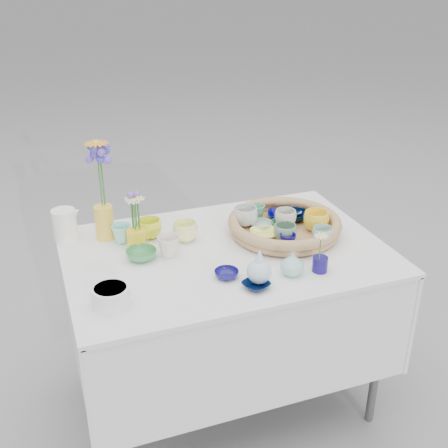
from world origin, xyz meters
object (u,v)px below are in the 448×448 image
object	(u,v)px
tall_vase_yellow	(104,222)
wicker_tray	(284,225)
display_table	(225,397)
bud_vase_seafoam	(292,263)

from	to	relation	value
tall_vase_yellow	wicker_tray	bearing A→B (deg)	-17.00
tall_vase_yellow	display_table	bearing A→B (deg)	-31.80
display_table	tall_vase_yellow	distance (m)	0.98
wicker_tray	bud_vase_seafoam	bearing A→B (deg)	-110.68
display_table	wicker_tray	bearing A→B (deg)	10.12
wicker_tray	tall_vase_yellow	bearing A→B (deg)	163.00
display_table	tall_vase_yellow	xyz separation A→B (m)	(-0.43, 0.27, 0.84)
bud_vase_seafoam	tall_vase_yellow	xyz separation A→B (m)	(-0.59, 0.53, 0.03)
bud_vase_seafoam	display_table	bearing A→B (deg)	122.03
display_table	wicker_tray	distance (m)	0.85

